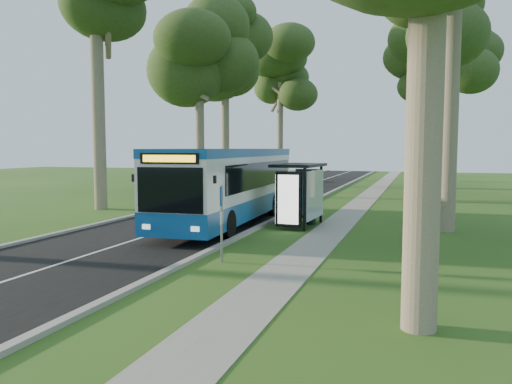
# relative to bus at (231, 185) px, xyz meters

# --- Properties ---
(ground) EXTENTS (120.00, 120.00, 0.00)m
(ground) POSITION_rel_bus_xyz_m (1.70, -5.46, -1.74)
(ground) COLOR #274D18
(ground) RESTS_ON ground
(road) EXTENTS (7.00, 100.00, 0.02)m
(road) POSITION_rel_bus_xyz_m (-1.80, 4.54, -1.73)
(road) COLOR black
(road) RESTS_ON ground
(kerb_east) EXTENTS (0.25, 100.00, 0.12)m
(kerb_east) POSITION_rel_bus_xyz_m (1.70, 4.54, -1.68)
(kerb_east) COLOR #9E9B93
(kerb_east) RESTS_ON ground
(kerb_west) EXTENTS (0.25, 100.00, 0.12)m
(kerb_west) POSITION_rel_bus_xyz_m (-5.30, 4.54, -1.68)
(kerb_west) COLOR #9E9B93
(kerb_west) RESTS_ON ground
(centre_line) EXTENTS (0.12, 100.00, 0.00)m
(centre_line) POSITION_rel_bus_xyz_m (-1.80, 4.54, -1.72)
(centre_line) COLOR white
(centre_line) RESTS_ON road
(footpath) EXTENTS (1.50, 100.00, 0.02)m
(footpath) POSITION_rel_bus_xyz_m (4.70, 4.54, -1.73)
(footpath) COLOR gray
(footpath) RESTS_ON ground
(bus) EXTENTS (3.18, 12.79, 3.37)m
(bus) POSITION_rel_bus_xyz_m (0.00, 0.00, 0.00)
(bus) COLOR white
(bus) RESTS_ON ground
(bus_stop_sign) EXTENTS (0.12, 0.32, 2.30)m
(bus_stop_sign) POSITION_rel_bus_xyz_m (2.59, -7.48, -0.29)
(bus_stop_sign) COLOR gray
(bus_stop_sign) RESTS_ON ground
(bus_shelter) EXTENTS (1.90, 3.26, 2.72)m
(bus_shelter) POSITION_rel_bus_xyz_m (3.27, -0.31, 0.18)
(bus_shelter) COLOR black
(bus_shelter) RESTS_ON ground
(litter_bin) EXTENTS (0.48, 0.48, 0.84)m
(litter_bin) POSITION_rel_bus_xyz_m (3.53, 0.73, -1.32)
(litter_bin) COLOR black
(litter_bin) RESTS_ON ground
(car_white) EXTENTS (1.93, 4.50, 1.51)m
(car_white) POSITION_rel_bus_xyz_m (-7.26, 17.34, -0.99)
(car_white) COLOR white
(car_white) RESTS_ON ground
(car_silver) EXTENTS (2.85, 5.48, 1.72)m
(car_silver) POSITION_rel_bus_xyz_m (-6.42, 27.53, -0.88)
(car_silver) COLOR #9B9DA3
(car_silver) RESTS_ON ground
(tree_west_c) EXTENTS (5.20, 5.20, 12.86)m
(tree_west_c) POSITION_rel_bus_xyz_m (-7.30, 12.54, 7.80)
(tree_west_c) COLOR #7A6B56
(tree_west_c) RESTS_ON ground
(tree_west_d) EXTENTS (5.20, 5.20, 16.91)m
(tree_west_d) POSITION_rel_bus_xyz_m (-9.30, 22.54, 10.77)
(tree_west_d) COLOR #7A6B56
(tree_west_d) RESTS_ON ground
(tree_west_e) EXTENTS (5.20, 5.20, 14.57)m
(tree_west_e) POSITION_rel_bus_xyz_m (-6.80, 32.54, 9.06)
(tree_west_e) COLOR #7A6B56
(tree_west_e) RESTS_ON ground
(tree_east_c) EXTENTS (5.20, 5.20, 16.39)m
(tree_east_c) POSITION_rel_bus_xyz_m (8.50, 12.54, 10.38)
(tree_east_c) COLOR #7A6B56
(tree_east_c) RESTS_ON ground
(tree_east_d) EXTENTS (5.20, 5.20, 15.38)m
(tree_east_d) POSITION_rel_bus_xyz_m (9.70, 24.54, 9.65)
(tree_east_d) COLOR #7A6B56
(tree_east_d) RESTS_ON ground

